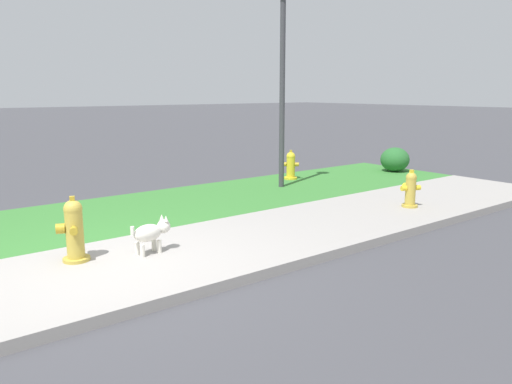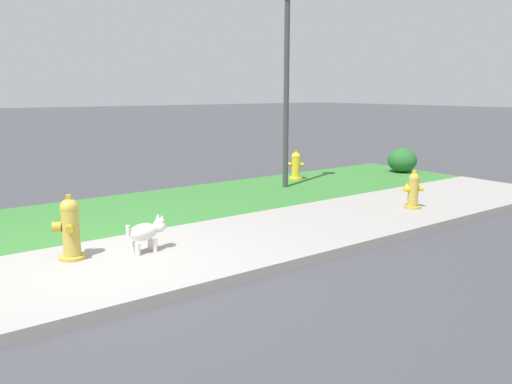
# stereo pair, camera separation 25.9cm
# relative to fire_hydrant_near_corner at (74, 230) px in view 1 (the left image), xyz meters

# --- Properties ---
(ground_plane) EXTENTS (120.00, 120.00, 0.00)m
(ground_plane) POSITION_rel_fire_hydrant_near_corner_xyz_m (0.16, -0.53, -0.38)
(ground_plane) COLOR #424247
(sidewalk_pavement) EXTENTS (18.00, 2.28, 0.01)m
(sidewalk_pavement) POSITION_rel_fire_hydrant_near_corner_xyz_m (0.16, -0.53, -0.38)
(sidewalk_pavement) COLOR #9E9993
(sidewalk_pavement) RESTS_ON ground
(grass_verge) EXTENTS (18.00, 2.73, 0.01)m
(grass_verge) POSITION_rel_fire_hydrant_near_corner_xyz_m (0.16, 1.97, -0.38)
(grass_verge) COLOR #387A33
(grass_verge) RESTS_ON ground
(street_curb) EXTENTS (18.00, 0.16, 0.12)m
(street_curb) POSITION_rel_fire_hydrant_near_corner_xyz_m (0.16, -1.75, -0.32)
(street_curb) COLOR #9E9993
(street_curb) RESTS_ON ground
(fire_hydrant_near_corner) EXTENTS (0.37, 0.39, 0.79)m
(fire_hydrant_near_corner) POSITION_rel_fire_hydrant_near_corner_xyz_m (0.00, 0.00, 0.00)
(fire_hydrant_near_corner) COLOR gold
(fire_hydrant_near_corner) RESTS_ON ground
(fire_hydrant_across_street) EXTENTS (0.36, 0.33, 0.66)m
(fire_hydrant_across_street) POSITION_rel_fire_hydrant_near_corner_xyz_m (5.51, -0.74, -0.07)
(fire_hydrant_across_street) COLOR gold
(fire_hydrant_across_street) RESTS_ON ground
(fire_hydrant_at_driveway) EXTENTS (0.35, 0.35, 0.67)m
(fire_hydrant_at_driveway) POSITION_rel_fire_hydrant_near_corner_xyz_m (5.76, 2.64, -0.06)
(fire_hydrant_at_driveway) COLOR yellow
(fire_hydrant_at_driveway) RESTS_ON ground
(small_white_dog) EXTENTS (0.56, 0.25, 0.46)m
(small_white_dog) POSITION_rel_fire_hydrant_near_corner_xyz_m (0.84, -0.29, -0.11)
(small_white_dog) COLOR silver
(small_white_dog) RESTS_ON ground
(street_lamp) EXTENTS (0.32, 0.32, 4.09)m
(street_lamp) POSITION_rel_fire_hydrant_near_corner_xyz_m (4.98, 2.06, 2.37)
(street_lamp) COLOR #3D3D42
(street_lamp) RESTS_ON ground
(shrub_bush_near_lamp) EXTENTS (0.71, 0.71, 0.60)m
(shrub_bush_near_lamp) POSITION_rel_fire_hydrant_near_corner_xyz_m (8.56, 1.86, -0.08)
(shrub_bush_near_lamp) COLOR #28662D
(shrub_bush_near_lamp) RESTS_ON ground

